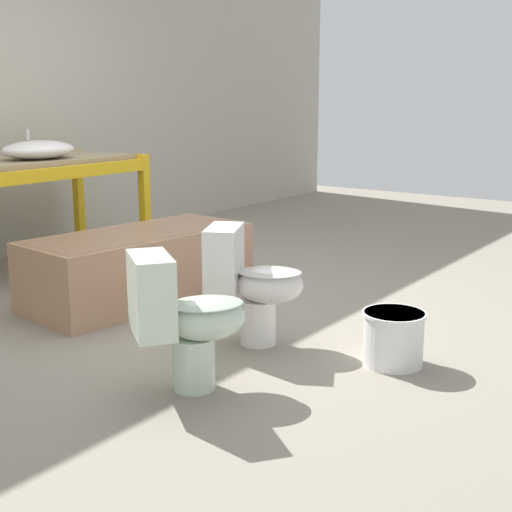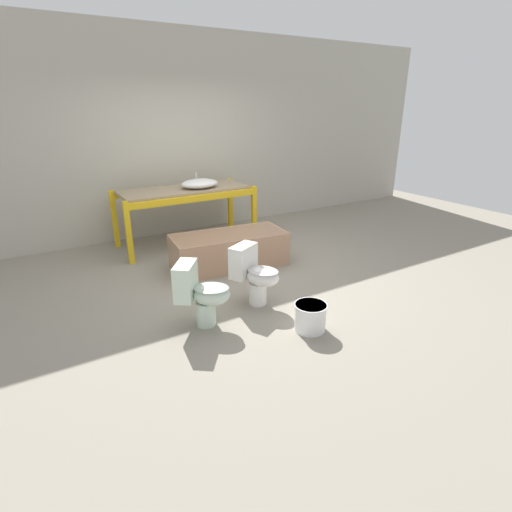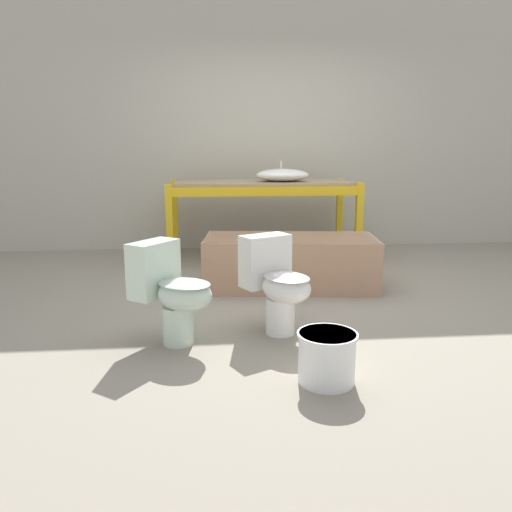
{
  "view_description": "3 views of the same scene",
  "coord_description": "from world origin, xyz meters",
  "px_view_note": "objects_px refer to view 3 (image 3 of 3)",
  "views": [
    {
      "loc": [
        -3.34,
        -3.15,
        1.34
      ],
      "look_at": [
        -0.35,
        -0.99,
        0.51
      ],
      "focal_mm": 50.0,
      "sensor_mm": 36.0,
      "label": 1
    },
    {
      "loc": [
        -2.38,
        -4.35,
        2.08
      ],
      "look_at": [
        -0.25,
        -0.86,
        0.52
      ],
      "focal_mm": 28.0,
      "sensor_mm": 36.0,
      "label": 2
    },
    {
      "loc": [
        -0.77,
        -4.15,
        1.23
      ],
      "look_at": [
        -0.46,
        -0.91,
        0.53
      ],
      "focal_mm": 35.0,
      "sensor_mm": 36.0,
      "label": 3
    }
  ],
  "objects_px": {
    "toilet_far": "(277,282)",
    "bucket_white": "(327,356)",
    "bathtub_main": "(290,258)",
    "sink_basin": "(283,175)",
    "toilet_near": "(172,290)"
  },
  "relations": [
    {
      "from": "sink_basin",
      "to": "bucket_white",
      "type": "xyz_separation_m",
      "value": [
        -0.19,
        -2.98,
        -0.8
      ]
    },
    {
      "from": "bathtub_main",
      "to": "sink_basin",
      "type": "bearing_deg",
      "value": 92.1
    },
    {
      "from": "bathtub_main",
      "to": "toilet_far",
      "type": "distance_m",
      "value": 1.15
    },
    {
      "from": "sink_basin",
      "to": "bathtub_main",
      "type": "xyz_separation_m",
      "value": [
        -0.08,
        -1.09,
        -0.68
      ]
    },
    {
      "from": "toilet_near",
      "to": "bucket_white",
      "type": "height_order",
      "value": "toilet_near"
    },
    {
      "from": "toilet_far",
      "to": "bucket_white",
      "type": "relative_size",
      "value": 2.01
    },
    {
      "from": "toilet_far",
      "to": "sink_basin",
      "type": "bearing_deg",
      "value": 53.29
    },
    {
      "from": "sink_basin",
      "to": "bathtub_main",
      "type": "distance_m",
      "value": 1.29
    },
    {
      "from": "bathtub_main",
      "to": "bucket_white",
      "type": "height_order",
      "value": "bathtub_main"
    },
    {
      "from": "sink_basin",
      "to": "bathtub_main",
      "type": "height_order",
      "value": "sink_basin"
    },
    {
      "from": "bathtub_main",
      "to": "bucket_white",
      "type": "xyz_separation_m",
      "value": [
        -0.11,
        -1.89,
        -0.12
      ]
    },
    {
      "from": "bathtub_main",
      "to": "bucket_white",
      "type": "bearing_deg",
      "value": -86.73
    },
    {
      "from": "sink_basin",
      "to": "toilet_near",
      "type": "bearing_deg",
      "value": -114.15
    },
    {
      "from": "bucket_white",
      "to": "toilet_near",
      "type": "bearing_deg",
      "value": 143.0
    },
    {
      "from": "bathtub_main",
      "to": "toilet_near",
      "type": "bearing_deg",
      "value": -121.29
    }
  ]
}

